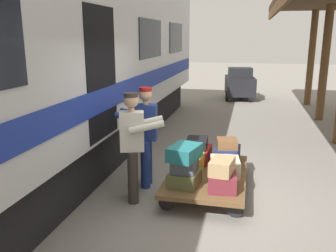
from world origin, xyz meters
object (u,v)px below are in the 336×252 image
luggage_cart (207,175)px  porter_in_overalls (145,134)px  suitcase_black_hardshell (197,143)px  suitcase_teal_softside (185,152)px  suitcase_red_plastic (196,154)px  suitcase_yellow_case (191,163)px  suitcase_tan_vintage (222,166)px  baggage_tug (240,84)px  suitcase_olive_duffel (184,178)px  suitcase_slate_roller (185,165)px  suitcase_navy_fabric (227,155)px  suitcase_cream_canvas (225,167)px  porter_by_door (134,144)px  train_car (15,65)px  suitcase_brown_leather (227,143)px  suitcase_burgundy_valise (222,181)px

luggage_cart → porter_in_overalls: (1.06, 0.02, 0.66)m
suitcase_black_hardshell → suitcase_teal_softside: 1.18m
suitcase_red_plastic → suitcase_teal_softside: suitcase_teal_softside is taller
suitcase_red_plastic → suitcase_yellow_case: bearing=90.0°
suitcase_tan_vintage → baggage_tug: (0.06, -9.76, -0.04)m
suitcase_olive_duffel → suitcase_tan_vintage: (-0.56, 0.03, 0.25)m
suitcase_black_hardshell → suitcase_slate_roller: suitcase_slate_roller is taller
suitcase_navy_fabric → suitcase_slate_roller: bearing=63.5°
suitcase_slate_roller → porter_in_overalls: 1.00m
suitcase_navy_fabric → luggage_cart: bearing=63.5°
suitcase_slate_roller → suitcase_teal_softside: bearing=96.1°
suitcase_red_plastic → suitcase_navy_fabric: suitcase_navy_fabric is taller
suitcase_black_hardshell → suitcase_teal_softside: bearing=89.2°
suitcase_cream_canvas → suitcase_tan_vintage: size_ratio=1.12×
suitcase_olive_duffel → suitcase_teal_softside: bearing=95.2°
suitcase_slate_roller → suitcase_tan_vintage: bearing=177.2°
suitcase_teal_softside → suitcase_red_plastic: bearing=-89.9°
porter_in_overalls → suitcase_slate_roller: bearing=144.7°
suitcase_navy_fabric → suitcase_slate_roller: (0.57, 1.14, 0.18)m
suitcase_navy_fabric → suitcase_teal_softside: suitcase_teal_softside is taller
porter_in_overalls → porter_by_door: bearing=89.7°
train_car → suitcase_cream_canvas: (-3.39, -0.43, -1.62)m
suitcase_cream_canvas → suitcase_brown_leather: size_ratio=1.40×
porter_by_door → baggage_tug: 9.86m
porter_in_overalls → porter_by_door: (0.00, 0.59, 0.00)m
train_car → suitcase_slate_roller: bearing=177.2°
suitcase_slate_roller → suitcase_brown_leather: suitcase_brown_leather is taller
luggage_cart → suitcase_tan_vintage: bearing=114.8°
suitcase_yellow_case → suitcase_olive_duffel: size_ratio=0.93×
suitcase_navy_fabric → porter_by_door: 1.85m
train_car → luggage_cart: bearing=-172.1°
suitcase_burgundy_valise → suitcase_tan_vintage: (0.01, 0.03, 0.23)m
suitcase_tan_vintage → porter_by_door: (1.34, 0.02, 0.26)m
suitcase_yellow_case → suitcase_tan_vintage: (-0.56, 0.60, 0.21)m
suitcase_tan_vintage → suitcase_brown_leather: suitcase_tan_vintage is taller
suitcase_navy_fabric → porter_by_door: (1.35, 1.18, 0.48)m
suitcase_olive_duffel → suitcase_teal_softside: size_ratio=0.88×
suitcase_red_plastic → porter_in_overalls: 1.09m
luggage_cart → suitcase_red_plastic: 0.66m
suitcase_olive_duffel → suitcase_brown_leather: 1.28m
suitcase_olive_duffel → baggage_tug: size_ratio=0.26×
suitcase_burgundy_valise → porter_by_door: 1.44m
suitcase_cream_canvas → porter_by_door: porter_by_door is taller
train_car → porter_in_overalls: bearing=-168.5°
suitcase_slate_roller → suitcase_teal_softside: suitcase_teal_softside is taller
suitcase_olive_duffel → porter_in_overalls: (0.78, -0.55, 0.51)m
luggage_cart → suitcase_black_hardshell: size_ratio=4.28×
suitcase_burgundy_valise → suitcase_cream_canvas: (0.00, -0.57, 0.01)m
suitcase_teal_softside → porter_by_door: (0.78, 0.01, 0.09)m
porter_in_overalls → porter_by_door: same height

